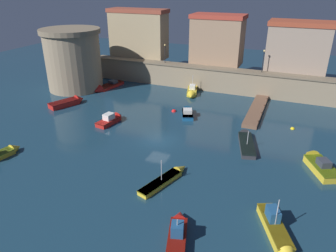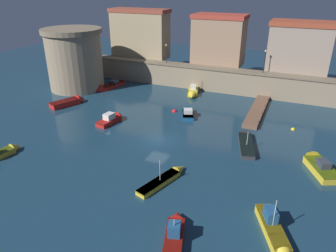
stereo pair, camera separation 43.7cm
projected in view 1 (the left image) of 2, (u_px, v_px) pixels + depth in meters
name	position (u px, v px, depth m)	size (l,w,h in m)	color
ground_plane	(158.00, 140.00, 38.94)	(122.84, 122.84, 0.00)	#19384C
quay_wall	(208.00, 78.00, 56.16)	(45.46, 2.56, 4.08)	gray
old_town_backdrop	(215.00, 40.00, 56.65)	(39.87, 5.84, 9.17)	tan
fortress_tower	(73.00, 59.00, 55.40)	(10.18, 10.18, 10.48)	gray
pier_dock	(257.00, 110.00, 47.13)	(1.99, 12.86, 0.70)	brown
quay_lamp_0	(165.00, 50.00, 57.31)	(0.32, 0.32, 3.33)	black
quay_lamp_1	(264.00, 58.00, 51.12)	(0.32, 0.32, 3.67)	black
moored_boat_0	(192.00, 92.00, 54.25)	(2.97, 5.91, 3.44)	gold
moored_boat_1	(318.00, 163.00, 33.09)	(4.14, 5.88, 1.95)	gold
moored_boat_2	(178.00, 232.00, 24.09)	(2.74, 5.51, 2.44)	red
moored_boat_3	(278.00, 233.00, 23.94)	(3.82, 6.32, 3.30)	gold
moored_boat_4	(0.00, 154.00, 34.98)	(2.24, 5.13, 2.35)	gold
moored_boat_5	(187.00, 112.00, 46.07)	(3.01, 4.62, 1.60)	#195689
moored_boat_6	(112.00, 119.00, 43.75)	(2.18, 4.84, 1.85)	red
moored_boat_7	(168.00, 178.00, 31.02)	(3.04, 6.58, 2.94)	gold
moored_boat_8	(246.00, 140.00, 38.13)	(3.33, 7.31, 2.63)	#333338
moored_boat_9	(106.00, 87.00, 57.14)	(2.84, 7.18, 1.73)	red
moored_boat_10	(69.00, 102.00, 49.85)	(3.79, 5.93, 1.68)	red
mooring_buoy_0	(292.00, 129.00, 41.80)	(0.55, 0.55, 0.55)	yellow
mooring_buoy_1	(174.00, 112.00, 47.37)	(0.70, 0.70, 0.70)	red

